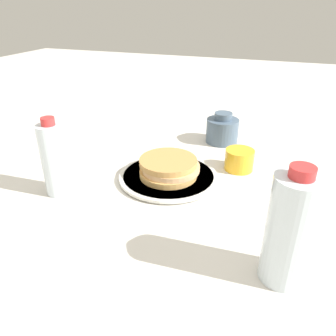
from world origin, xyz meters
name	(u,v)px	position (x,y,z in m)	size (l,w,h in m)	color
ground_plane	(178,180)	(0.00, 0.00, 0.00)	(4.00, 4.00, 0.00)	silver
plate	(168,177)	(-0.03, 0.00, 0.01)	(0.26, 0.26, 0.01)	silver
pancake_stack	(170,167)	(-0.02, 0.00, 0.03)	(0.16, 0.16, 0.05)	tan
juice_glass	(239,160)	(0.14, 0.12, 0.03)	(0.08, 0.08, 0.06)	yellow
cream_jug	(222,130)	(0.05, 0.30, 0.04)	(0.10, 0.10, 0.10)	#4C6075
water_bottle_near	(54,159)	(-0.26, -0.16, 0.09)	(0.06, 0.06, 0.19)	silver
water_bottle_mid	(290,230)	(0.27, -0.26, 0.10)	(0.08, 0.08, 0.21)	silver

